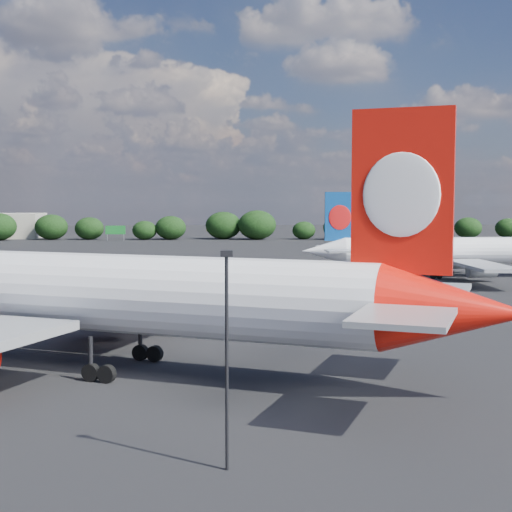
{
  "coord_description": "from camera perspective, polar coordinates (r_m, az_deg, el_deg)",
  "views": [
    {
      "loc": [
        13.1,
        -42.07,
        12.26
      ],
      "look_at": [
        16.0,
        12.0,
        8.0
      ],
      "focal_mm": 50.0,
      "sensor_mm": 36.0,
      "label": 1
    }
  ],
  "objects": [
    {
      "name": "horizon_treeline",
      "position": [
        222.27,
        -5.58,
        2.32
      ],
      "size": [
        206.54,
        16.42,
        9.11
      ],
      "color": "black",
      "rests_on": "ground"
    },
    {
      "name": "apron_lamp_post",
      "position": [
        32.26,
        -2.35,
        -7.32
      ],
      "size": [
        0.55,
        0.3,
        10.03
      ],
      "color": "black",
      "rests_on": "ground"
    },
    {
      "name": "billboard_yellow",
      "position": [
        224.23,
        -3.35,
        2.35
      ],
      "size": [
        5.0,
        0.3,
        5.5
      ],
      "color": "gold",
      "rests_on": "ground"
    },
    {
      "name": "china_southern_airliner",
      "position": [
        116.75,
        14.23,
        0.36
      ],
      "size": [
        41.25,
        39.13,
        13.52
      ],
      "color": "white",
      "rests_on": "ground"
    },
    {
      "name": "highway_sign",
      "position": [
        220.47,
        -11.18,
        2.04
      ],
      "size": [
        6.0,
        0.3,
        4.5
      ],
      "color": "#156924",
      "rests_on": "ground"
    },
    {
      "name": "qantas_airliner",
      "position": [
        52.2,
        -11.43,
        -3.11
      ],
      "size": [
        52.16,
        50.25,
        17.83
      ],
      "color": "white",
      "rests_on": "ground"
    },
    {
      "name": "ground",
      "position": [
        103.64,
        -10.32,
        -2.37
      ],
      "size": [
        500.0,
        500.0,
        0.0
      ],
      "primitive_type": "plane",
      "color": "black",
      "rests_on": "ground"
    }
  ]
}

